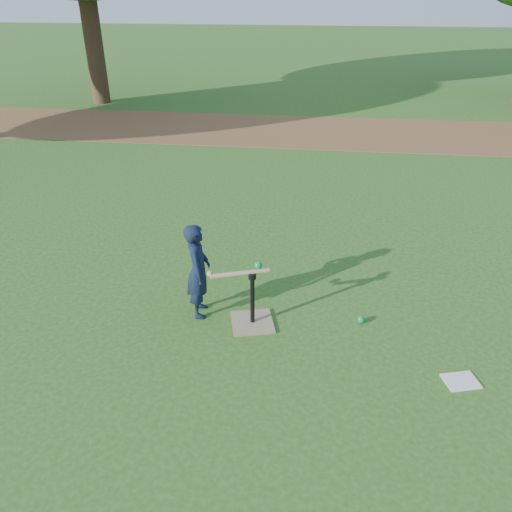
# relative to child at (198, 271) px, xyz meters

# --- Properties ---
(ground) EXTENTS (80.00, 80.00, 0.00)m
(ground) POSITION_rel_child_xyz_m (0.70, 0.16, -0.53)
(ground) COLOR #285116
(ground) RESTS_ON ground
(dirt_strip) EXTENTS (24.00, 3.00, 0.01)m
(dirt_strip) POSITION_rel_child_xyz_m (0.70, 7.66, -0.52)
(dirt_strip) COLOR brown
(dirt_strip) RESTS_ON ground
(child) EXTENTS (0.31, 0.42, 1.06)m
(child) POSITION_rel_child_xyz_m (0.00, 0.00, 0.00)
(child) COLOR black
(child) RESTS_ON ground
(wiffle_ball_ground) EXTENTS (0.08, 0.08, 0.08)m
(wiffle_ball_ground) POSITION_rel_child_xyz_m (1.73, 0.03, -0.49)
(wiffle_ball_ground) COLOR #0B803A
(wiffle_ball_ground) RESTS_ON ground
(clipboard) EXTENTS (0.35, 0.30, 0.01)m
(clipboard) POSITION_rel_child_xyz_m (2.58, -0.76, -0.52)
(clipboard) COLOR silver
(clipboard) RESTS_ON ground
(batting_tee) EXTENTS (0.53, 0.53, 0.61)m
(batting_tee) POSITION_rel_child_xyz_m (0.59, -0.12, -0.42)
(batting_tee) COLOR #8F795B
(batting_tee) RESTS_ON ground
(swing_action) EXTENTS (0.62, 0.25, 0.13)m
(swing_action) POSITION_rel_child_xyz_m (0.47, -0.13, 0.10)
(swing_action) COLOR tan
(swing_action) RESTS_ON ground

